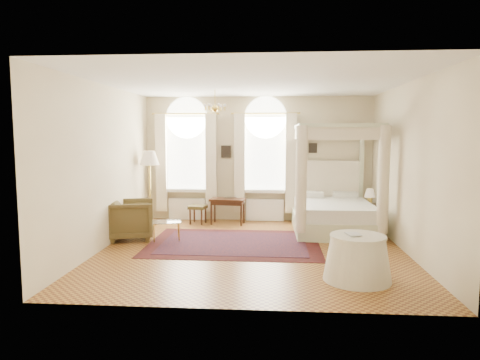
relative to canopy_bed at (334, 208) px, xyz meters
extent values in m
plane|color=#A1732F|center=(-1.85, -1.75, -0.58)|extent=(6.00, 6.00, 0.00)
plane|color=beige|center=(-1.85, 1.25, 1.07)|extent=(6.00, 0.00, 6.00)
plane|color=beige|center=(-1.85, -4.75, 1.07)|extent=(6.00, 0.00, 6.00)
plane|color=beige|center=(-4.85, -1.75, 1.07)|extent=(0.00, 6.00, 6.00)
plane|color=beige|center=(1.15, -1.75, 1.07)|extent=(0.00, 6.00, 6.00)
plane|color=white|center=(-1.85, -1.75, 2.72)|extent=(6.00, 6.00, 0.00)
cube|color=white|center=(-3.75, 1.22, 1.22)|extent=(1.10, 0.04, 1.90)
cylinder|color=white|center=(-3.75, 1.22, 2.17)|extent=(1.10, 0.04, 1.10)
cube|color=white|center=(-3.75, 1.13, 0.23)|extent=(1.32, 0.24, 0.08)
cube|color=beige|center=(-4.42, 1.05, 0.97)|extent=(0.28, 0.14, 2.60)
cube|color=beige|center=(-3.08, 1.05, 0.97)|extent=(0.28, 0.14, 2.60)
cube|color=white|center=(-3.75, 1.15, -0.28)|extent=(1.00, 0.12, 0.58)
cube|color=white|center=(-1.65, 1.22, 1.22)|extent=(1.10, 0.04, 1.90)
cylinder|color=white|center=(-1.65, 1.22, 2.17)|extent=(1.10, 0.04, 1.10)
cube|color=white|center=(-1.65, 1.13, 0.23)|extent=(1.32, 0.24, 0.08)
cube|color=beige|center=(-2.32, 1.05, 0.97)|extent=(0.28, 0.14, 2.60)
cube|color=beige|center=(-0.98, 1.05, 0.97)|extent=(0.28, 0.14, 2.60)
cube|color=white|center=(-1.65, 1.15, -0.28)|extent=(1.00, 0.12, 0.58)
cylinder|color=gold|center=(-2.75, -0.55, 2.52)|extent=(0.02, 0.02, 0.40)
sphere|color=gold|center=(-2.75, -0.55, 2.30)|extent=(0.16, 0.16, 0.16)
sphere|color=beige|center=(-2.53, -0.55, 2.37)|extent=(0.07, 0.07, 0.07)
sphere|color=beige|center=(-2.64, -0.36, 2.37)|extent=(0.07, 0.07, 0.07)
sphere|color=beige|center=(-2.86, -0.36, 2.37)|extent=(0.07, 0.07, 0.07)
sphere|color=beige|center=(-2.97, -0.55, 2.37)|extent=(0.07, 0.07, 0.07)
sphere|color=beige|center=(-2.86, -0.74, 2.37)|extent=(0.07, 0.07, 0.07)
sphere|color=beige|center=(-2.64, -0.74, 2.37)|extent=(0.07, 0.07, 0.07)
cube|color=black|center=(-2.70, 1.22, 1.27)|extent=(0.26, 0.03, 0.32)
cube|color=black|center=(-0.40, 1.22, 1.37)|extent=(0.22, 0.03, 0.26)
cube|color=beige|center=(0.00, 0.01, -0.38)|extent=(1.87, 2.30, 0.39)
cube|color=white|center=(0.00, 0.01, -0.03)|extent=(1.76, 2.19, 0.30)
cube|color=beige|center=(-0.01, 1.11, 0.40)|extent=(1.84, 0.11, 1.30)
cube|color=beige|center=(-0.87, 1.08, 0.67)|extent=(0.10, 0.10, 2.49)
cube|color=beige|center=(0.84, 1.10, 0.67)|extent=(0.10, 0.10, 2.49)
cube|color=beige|center=(-0.84, -1.07, 0.67)|extent=(0.10, 0.10, 2.49)
cube|color=beige|center=(0.87, -1.05, 0.67)|extent=(0.10, 0.10, 2.49)
cube|color=beige|center=(-0.01, 1.09, 1.91)|extent=(1.84, 0.11, 0.09)
cube|color=beige|center=(0.01, -1.06, 1.91)|extent=(1.84, 0.11, 0.09)
cube|color=beige|center=(-0.86, 0.00, 1.91)|extent=(0.11, 2.28, 0.09)
cube|color=beige|center=(0.86, 0.02, 1.91)|extent=(0.11, 2.28, 0.09)
cube|color=beige|center=(-0.01, 1.09, 1.76)|extent=(1.91, 0.07, 0.30)
cube|color=beige|center=(0.01, -1.06, 1.76)|extent=(1.91, 0.07, 0.30)
cube|color=beige|center=(-0.86, 0.00, 1.76)|extent=(0.07, 2.34, 0.30)
cube|color=beige|center=(0.86, 0.02, 1.76)|extent=(0.07, 2.34, 0.30)
cylinder|color=beige|center=(-0.84, -1.07, 0.78)|extent=(0.24, 0.24, 2.27)
cylinder|color=beige|center=(0.87, -1.05, 0.78)|extent=(0.24, 0.24, 2.27)
cube|color=#381A0F|center=(0.85, 0.37, -0.28)|extent=(0.47, 0.44, 0.60)
cylinder|color=gold|center=(0.93, 0.41, 0.12)|extent=(0.11, 0.11, 0.19)
cone|color=beige|center=(0.93, 0.41, 0.31)|extent=(0.26, 0.26, 0.21)
cube|color=#381A0F|center=(-2.60, 0.66, 0.06)|extent=(0.93, 0.56, 0.05)
cube|color=#381A0F|center=(-2.60, 0.66, -0.02)|extent=(0.83, 0.46, 0.09)
cylinder|color=#381A0F|center=(-2.96, 0.88, -0.27)|extent=(0.04, 0.04, 0.62)
cylinder|color=#381A0F|center=(-2.19, 0.79, -0.27)|extent=(0.04, 0.04, 0.62)
cylinder|color=#381A0F|center=(-3.01, 0.53, -0.27)|extent=(0.04, 0.04, 0.62)
cylinder|color=#381A0F|center=(-2.23, 0.44, -0.27)|extent=(0.04, 0.04, 0.62)
imported|color=black|center=(-2.55, 0.74, 0.10)|extent=(0.38, 0.31, 0.03)
cube|color=#4D4421|center=(-3.38, 0.66, -0.14)|extent=(0.48, 0.48, 0.08)
cylinder|color=#381A0F|center=(-3.56, 0.53, -0.38)|extent=(0.04, 0.04, 0.39)
cylinder|color=#381A0F|center=(-3.25, 0.48, -0.38)|extent=(0.04, 0.04, 0.39)
cylinder|color=#381A0F|center=(-3.50, 0.84, -0.38)|extent=(0.04, 0.04, 0.39)
cylinder|color=#381A0F|center=(-3.20, 0.79, -0.38)|extent=(0.04, 0.04, 0.39)
imported|color=#4E4121|center=(-4.55, -1.07, -0.14)|extent=(1.17, 1.15, 0.87)
cube|color=silver|center=(-3.76, -1.13, -0.17)|extent=(0.71, 0.58, 0.02)
cylinder|color=gold|center=(-3.96, -1.37, -0.37)|extent=(0.02, 0.02, 0.41)
cylinder|color=gold|center=(-3.45, -1.22, -0.37)|extent=(0.02, 0.02, 0.41)
cylinder|color=gold|center=(-4.06, -1.03, -0.37)|extent=(0.02, 0.02, 0.41)
cylinder|color=gold|center=(-3.55, -0.89, -0.37)|extent=(0.02, 0.02, 0.41)
cylinder|color=gold|center=(-4.55, 0.39, -0.56)|extent=(0.33, 0.33, 0.03)
cylinder|color=gold|center=(-4.55, 0.39, 0.25)|extent=(0.04, 0.04, 1.66)
cone|color=beige|center=(-4.55, 0.39, 1.14)|extent=(0.49, 0.49, 0.35)
cube|color=#451010|center=(-2.26, -1.31, -0.57)|extent=(3.60, 2.59, 0.01)
cube|color=black|center=(-2.26, -1.31, -0.57)|extent=(3.03, 2.03, 0.01)
cone|color=silver|center=(-0.11, -3.46, -0.23)|extent=(1.06, 1.06, 0.69)
cylinder|color=silver|center=(-0.11, -3.46, 0.13)|extent=(0.87, 0.87, 0.04)
imported|color=black|center=(-0.28, -3.48, 0.16)|extent=(0.25, 0.30, 0.03)
camera|label=1|loc=(-1.45, -10.15, 1.71)|focal=32.00mm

